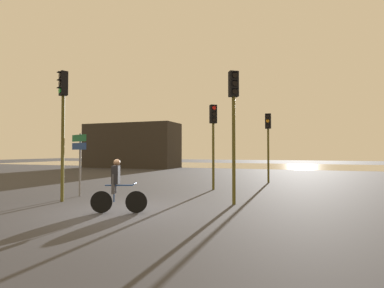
{
  "coord_description": "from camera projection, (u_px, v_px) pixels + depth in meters",
  "views": [
    {
      "loc": [
        5.25,
        -7.99,
        1.84
      ],
      "look_at": [
        0.5,
        5.0,
        2.2
      ],
      "focal_mm": 28.0,
      "sensor_mm": 36.0,
      "label": 1
    }
  ],
  "objects": [
    {
      "name": "ground_plane",
      "position": [
        121.0,
        211.0,
        9.26
      ],
      "size": [
        120.0,
        120.0,
        0.0
      ],
      "primitive_type": "plane",
      "color": "#333338"
    },
    {
      "name": "water_strip",
      "position": [
        259.0,
        166.0,
        39.56
      ],
      "size": [
        80.0,
        16.0,
        0.01
      ],
      "primitive_type": "cube",
      "color": "#9E937F",
      "rests_on": "ground"
    },
    {
      "name": "distant_building",
      "position": [
        132.0,
        146.0,
        34.82
      ],
      "size": [
        10.99,
        4.0,
        5.09
      ],
      "primitive_type": "cube",
      "color": "#2D2823",
      "rests_on": "ground"
    },
    {
      "name": "traffic_light_near_right",
      "position": [
        234.0,
        112.0,
        10.53
      ],
      "size": [
        0.4,
        0.42,
        4.68
      ],
      "rotation": [
        0.0,
        0.0,
        3.7
      ],
      "color": "#4C4719",
      "rests_on": "ground"
    },
    {
      "name": "traffic_light_near_left",
      "position": [
        63.0,
        111.0,
        11.12
      ],
      "size": [
        0.4,
        0.42,
        4.84
      ],
      "rotation": [
        0.0,
        0.0,
        2.66
      ],
      "color": "#4C4719",
      "rests_on": "ground"
    },
    {
      "name": "traffic_light_far_right",
      "position": [
        268.0,
        134.0,
        17.79
      ],
      "size": [
        0.33,
        0.35,
        4.12
      ],
      "rotation": [
        0.0,
        0.0,
        3.08
      ],
      "color": "#4C4719",
      "rests_on": "ground"
    },
    {
      "name": "traffic_light_center",
      "position": [
        213.0,
        130.0,
        14.56
      ],
      "size": [
        0.4,
        0.42,
        4.13
      ],
      "rotation": [
        0.0,
        0.0,
        3.77
      ],
      "color": "#4C4719",
      "rests_on": "ground"
    },
    {
      "name": "direction_sign_post",
      "position": [
        79.0,
        153.0,
        12.41
      ],
      "size": [
        1.04,
        0.42,
        2.6
      ],
      "rotation": [
        0.0,
        0.0,
        2.78
      ],
      "color": "slate",
      "rests_on": "ground"
    },
    {
      "name": "cyclist",
      "position": [
        117.0,
        186.0,
        9.01
      ],
      "size": [
        1.62,
        0.7,
        1.62
      ],
      "rotation": [
        0.0,
        0.0,
        -1.21
      ],
      "color": "black",
      "rests_on": "ground"
    }
  ]
}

